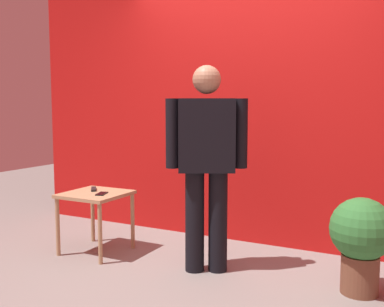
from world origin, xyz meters
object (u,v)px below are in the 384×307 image
side_table (96,201)px  tv_remote (94,189)px  potted_plant (361,237)px  standing_person (207,158)px  cell_phone (102,194)px

side_table → tv_remote: 0.15m
potted_plant → standing_person: bearing=-175.2°
tv_remote → side_table: bearing=-82.6°
standing_person → potted_plant: standing_person is taller
standing_person → side_table: 1.18m
standing_person → tv_remote: (-1.17, 0.04, -0.36)m
standing_person → cell_phone: (-0.99, -0.07, -0.36)m
side_table → cell_phone: 0.14m
potted_plant → side_table: bearing=-176.5°
cell_phone → standing_person: bearing=-13.8°
cell_phone → potted_plant: bearing=-13.6°
side_table → potted_plant: bearing=3.5°
potted_plant → tv_remote: bearing=-178.7°
standing_person → tv_remote: bearing=177.9°
cell_phone → tv_remote: (-0.19, 0.12, 0.01)m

